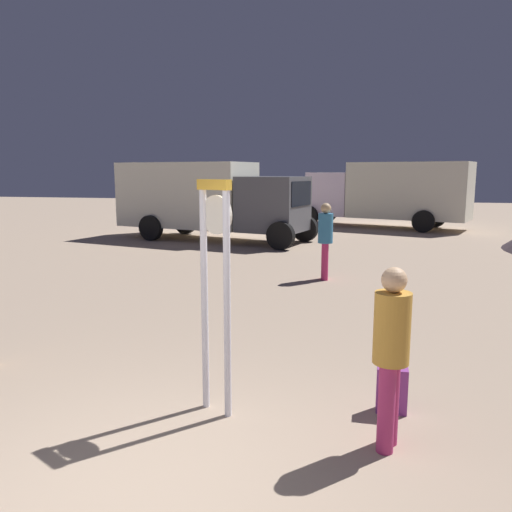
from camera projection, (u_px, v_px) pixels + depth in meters
ground_plane at (123, 503)px, 3.71m from camera, size 80.00×80.00×0.00m
standing_clock at (216, 276)px, 4.92m from camera, size 0.39×0.26×2.36m
person_near_clock at (391, 349)px, 4.32m from camera, size 0.31×0.31×1.64m
backpack at (392, 390)px, 5.09m from camera, size 0.31×0.19×0.47m
person_distant at (325, 237)px, 11.28m from camera, size 0.33×0.33×1.74m
box_truck_near at (206, 197)px, 17.94m from camera, size 7.44×3.89×2.76m
box_truck_far at (390, 192)px, 21.87m from camera, size 7.48×4.43×2.84m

